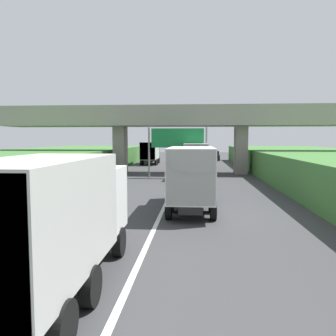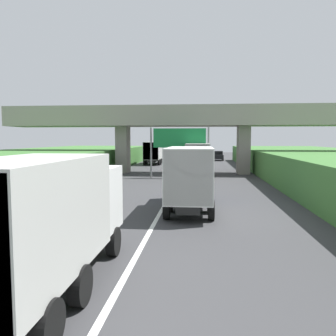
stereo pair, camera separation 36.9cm
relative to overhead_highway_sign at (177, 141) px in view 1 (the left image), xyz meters
The scene contains 13 objects.
lane_centre_stripe 4.47m from the overhead_highway_sign, 90.00° to the right, with size 0.20×99.68×0.01m, color white.
overpass_bridge 5.29m from the overhead_highway_sign, 90.00° to the left, with size 40.00×4.80×7.53m.
overhead_highway_sign is the anchor object (origin of this frame).
truck_red 2.63m from the overhead_highway_sign, 22.56° to the left, with size 2.44×7.30×3.44m.
truck_blue 15.50m from the overhead_highway_sign, 84.21° to the right, with size 2.44×7.30×3.44m.
truck_green 18.92m from the overhead_highway_sign, 105.68° to the left, with size 2.44×7.30×3.44m.
truck_white 25.81m from the overhead_highway_sign, 93.84° to the right, with size 2.44×7.30×3.44m.
car_black 29.10m from the overhead_highway_sign, 79.58° to the left, with size 1.86×4.10×1.72m.
car_silver 18.94m from the overhead_highway_sign, 84.93° to the left, with size 1.86×4.10×1.72m.
construction_barrel_2 20.92m from the overhead_highway_sign, 108.19° to the right, with size 0.57×0.57×0.90m.
construction_barrel_3 16.96m from the overhead_highway_sign, 113.23° to the right, with size 0.57×0.57×0.90m.
construction_barrel_4 13.15m from the overhead_highway_sign, 120.60° to the right, with size 0.57×0.57×0.90m.
construction_barrel_5 9.90m from the overhead_highway_sign, 134.87° to the right, with size 0.57×0.57×0.90m.
Camera 1 is at (1.73, -1.31, 3.86)m, focal length 36.33 mm.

